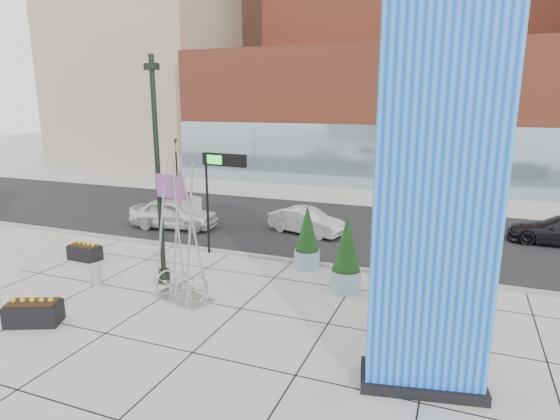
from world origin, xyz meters
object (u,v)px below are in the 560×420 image
(lamp_post, at_px, (159,195))
(car_white_west, at_px, (174,214))
(blue_pylon, at_px, (435,197))
(public_art_sculpture, at_px, (181,264))
(car_silver_mid, at_px, (306,221))
(overhead_street_sign, at_px, (222,168))
(concrete_bollard, at_px, (95,274))

(lamp_post, bearing_deg, car_white_west, 121.03)
(lamp_post, height_order, car_white_west, lamp_post)
(lamp_post, bearing_deg, blue_pylon, -18.85)
(public_art_sculpture, bearing_deg, car_white_west, 141.05)
(lamp_post, xyz_separation_m, car_silver_mid, (2.93, 8.34, -2.73))
(overhead_street_sign, distance_m, car_white_west, 6.37)
(public_art_sculpture, bearing_deg, concrete_bollard, -163.78)
(blue_pylon, distance_m, public_art_sculpture, 9.18)
(lamp_post, distance_m, car_silver_mid, 9.26)
(overhead_street_sign, bearing_deg, lamp_post, -92.34)
(overhead_street_sign, bearing_deg, car_white_west, 153.16)
(concrete_bollard, bearing_deg, blue_pylon, -10.53)
(blue_pylon, height_order, concrete_bollard, blue_pylon)
(concrete_bollard, distance_m, overhead_street_sign, 6.65)
(car_white_west, distance_m, car_silver_mid, 7.19)
(concrete_bollard, height_order, overhead_street_sign, overhead_street_sign)
(blue_pylon, xyz_separation_m, car_white_west, (-13.80, 10.11, -3.87))
(overhead_street_sign, bearing_deg, concrete_bollard, -114.54)
(public_art_sculpture, bearing_deg, car_silver_mid, 96.87)
(public_art_sculpture, distance_m, car_silver_mid, 9.51)
(overhead_street_sign, relative_size, car_silver_mid, 1.13)
(blue_pylon, bearing_deg, lamp_post, 150.01)
(public_art_sculpture, xyz_separation_m, concrete_bollard, (-3.80, -0.04, -0.91))
(car_white_west, bearing_deg, concrete_bollard, -174.65)
(public_art_sculpture, height_order, overhead_street_sign, public_art_sculpture)
(blue_pylon, distance_m, car_white_west, 17.54)
(lamp_post, distance_m, concrete_bollard, 3.95)
(public_art_sculpture, height_order, car_white_west, public_art_sculpture)
(car_silver_mid, bearing_deg, concrete_bollard, 165.48)
(lamp_post, height_order, public_art_sculpture, lamp_post)
(blue_pylon, bearing_deg, concrete_bollard, 158.32)
(blue_pylon, height_order, public_art_sculpture, blue_pylon)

